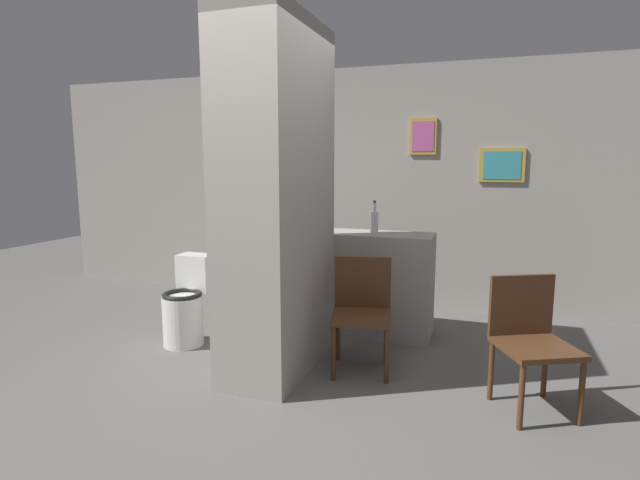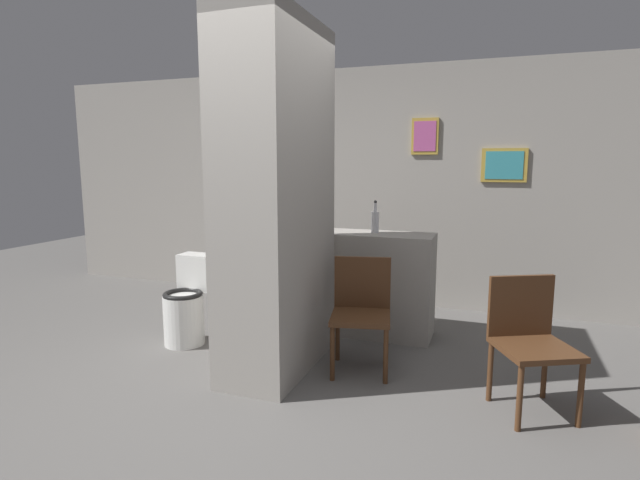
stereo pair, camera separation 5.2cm
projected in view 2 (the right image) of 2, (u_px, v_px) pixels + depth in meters
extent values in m
plane|color=#5B5956|center=(257.00, 399.00, 3.36)|extent=(14.00, 14.00, 0.00)
cube|color=gray|center=(361.00, 187.00, 5.61)|extent=(8.00, 0.06, 2.60)
cube|color=#B79338|center=(233.00, 152.00, 6.03)|extent=(0.36, 0.02, 0.48)
cube|color=#E0CC4C|center=(232.00, 152.00, 6.02)|extent=(0.30, 0.01, 0.39)
cube|color=#B79338|center=(504.00, 165.00, 5.03)|extent=(0.44, 0.02, 0.34)
cube|color=teal|center=(504.00, 165.00, 5.01)|extent=(0.36, 0.01, 0.28)
cube|color=#B79338|center=(425.00, 136.00, 5.25)|extent=(0.28, 0.02, 0.38)
cube|color=#B24C8C|center=(425.00, 136.00, 5.23)|extent=(0.23, 0.01, 0.31)
cube|color=gray|center=(277.00, 200.00, 3.73)|extent=(0.53, 1.15, 2.60)
cylinder|color=#593319|center=(228.00, 167.00, 3.57)|extent=(0.03, 0.40, 0.40)
cylinder|color=red|center=(226.00, 167.00, 3.57)|extent=(0.01, 0.07, 0.07)
cube|color=gray|center=(366.00, 283.00, 4.61)|extent=(1.22, 0.44, 0.95)
cylinder|color=silver|center=(184.00, 320.00, 4.36)|extent=(0.35, 0.35, 0.44)
torus|color=black|center=(183.00, 294.00, 4.32)|extent=(0.34, 0.34, 0.04)
cube|color=silver|center=(197.00, 272.00, 4.52)|extent=(0.31, 0.20, 0.33)
cylinder|color=#4C2D19|center=(332.00, 354.00, 3.62)|extent=(0.04, 0.04, 0.41)
cylinder|color=#4C2D19|center=(386.00, 356.00, 3.57)|extent=(0.04, 0.04, 0.41)
cylinder|color=#4C2D19|center=(338.00, 335.00, 4.00)|extent=(0.04, 0.04, 0.41)
cylinder|color=#4C2D19|center=(386.00, 338.00, 3.95)|extent=(0.04, 0.04, 0.41)
cube|color=#4C2D19|center=(361.00, 317.00, 3.75)|extent=(0.52, 0.52, 0.04)
cube|color=#4C2D19|center=(362.00, 282.00, 3.92)|extent=(0.44, 0.12, 0.40)
cylinder|color=#4C2D19|center=(520.00, 398.00, 2.94)|extent=(0.04, 0.04, 0.41)
cylinder|color=#4C2D19|center=(581.00, 395.00, 2.98)|extent=(0.04, 0.04, 0.41)
cylinder|color=#4C2D19|center=(490.00, 371.00, 3.32)|extent=(0.04, 0.04, 0.41)
cylinder|color=#4C2D19|center=(545.00, 369.00, 3.36)|extent=(0.04, 0.04, 0.41)
cube|color=#4C2D19|center=(535.00, 349.00, 3.11)|extent=(0.59, 0.59, 0.04)
cube|color=#4C2D19|center=(521.00, 305.00, 3.28)|extent=(0.41, 0.22, 0.40)
torus|color=black|center=(241.00, 282.00, 5.16)|extent=(0.70, 0.04, 0.70)
torus|color=black|center=(330.00, 290.00, 4.84)|extent=(0.70, 0.04, 0.70)
cylinder|color=maroon|center=(284.00, 269.00, 4.97)|extent=(0.89, 0.04, 0.04)
cylinder|color=maroon|center=(262.00, 267.00, 5.05)|extent=(0.03, 0.03, 0.36)
cylinder|color=maroon|center=(325.00, 272.00, 4.83)|extent=(0.03, 0.03, 0.33)
cube|color=black|center=(262.00, 247.00, 5.02)|extent=(0.16, 0.06, 0.04)
cylinder|color=#262626|center=(325.00, 255.00, 4.80)|extent=(0.03, 0.42, 0.03)
cylinder|color=silver|center=(375.00, 222.00, 4.53)|extent=(0.07, 0.07, 0.19)
cylinder|color=silver|center=(375.00, 207.00, 4.51)|extent=(0.03, 0.03, 0.08)
sphere|color=#333333|center=(375.00, 202.00, 4.50)|extent=(0.03, 0.03, 0.03)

